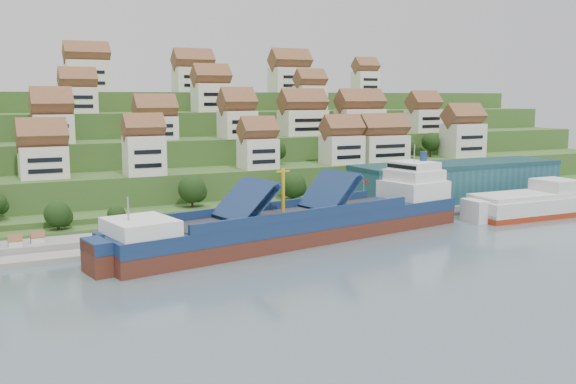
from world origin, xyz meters
TOP-DOWN VIEW (x-y plane):
  - ground at (0.00, 0.00)m, footprint 300.00×300.00m
  - quay at (20.00, 15.00)m, footprint 180.00×14.00m
  - pebble_beach at (-58.00, 12.00)m, footprint 45.00×20.00m
  - hillside at (0.00, 103.55)m, footprint 260.00×128.00m
  - hillside_village at (4.03, 60.56)m, footprint 154.54×63.00m
  - hillside_trees at (-8.61, 44.47)m, footprint 142.91×61.89m
  - warehouse at (52.00, 17.00)m, footprint 60.00×15.00m
  - flagpole at (18.11, 10.00)m, footprint 1.28×0.16m
  - beach_huts at (-60.00, 10.75)m, footprint 14.40×3.70m
  - cargo_ship at (-2.01, -0.12)m, footprint 83.38×27.33m
  - second_ship at (60.71, -1.21)m, footprint 33.39×12.80m

SIDE VIEW (x-z plane):
  - ground at x=0.00m, z-range 0.00..0.00m
  - pebble_beach at x=-58.00m, z-range 0.00..1.00m
  - quay at x=20.00m, z-range 0.00..2.20m
  - beach_huts at x=-60.00m, z-range 1.00..3.20m
  - second_ship at x=60.71m, z-range -1.91..7.72m
  - cargo_ship at x=-2.01m, z-range -5.72..12.62m
  - flagpole at x=18.11m, z-range 2.88..10.88m
  - warehouse at x=52.00m, z-range 2.20..12.20m
  - hillside at x=0.00m, z-range -4.84..26.16m
  - hillside_trees at x=-8.61m, z-range 0.84..31.91m
  - hillside_village at x=4.03m, z-range 9.40..38.95m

